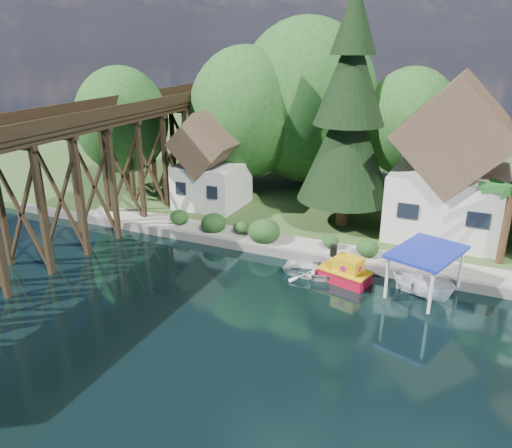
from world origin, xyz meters
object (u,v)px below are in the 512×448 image
object	(u,v)px
house_left	(451,168)
tugboat	(346,272)
shed	(211,166)
boat_white_a	(319,269)
boat_canopy	(424,277)
conifer	(349,116)
trestle_bridge	(79,167)
palm_tree	(512,192)

from	to	relation	value
house_left	tugboat	distance (m)	11.71
shed	boat_white_a	size ratio (longest dim) A/B	1.83
boat_canopy	conifer	bearing A→B (deg)	129.75
trestle_bridge	palm_tree	world-z (taller)	trestle_bridge
house_left	tugboat	xyz separation A→B (m)	(-4.60, -9.78, -4.50)
palm_tree	house_left	bearing A→B (deg)	130.18
house_left	boat_white_a	bearing A→B (deg)	-123.02
palm_tree	boat_white_a	size ratio (longest dim) A/B	1.22
shed	conifer	world-z (taller)	conifer
shed	tugboat	world-z (taller)	shed
shed	boat_white_a	world-z (taller)	shed
house_left	shed	xyz separation A→B (m)	(-18.00, -1.50, -1.31)
house_left	palm_tree	size ratio (longest dim) A/B	2.10
house_left	boat_white_a	distance (m)	12.43
shed	conifer	size ratio (longest dim) A/B	0.47
palm_tree	tugboat	size ratio (longest dim) A/B	1.61
conifer	trestle_bridge	bearing A→B (deg)	-150.50
trestle_bridge	palm_tree	size ratio (longest dim) A/B	8.43
conifer	tugboat	world-z (taller)	conifer
house_left	shed	bearing A→B (deg)	-175.23
trestle_bridge	tugboat	xyz separation A→B (m)	(18.40, 1.05, -4.71)
palm_tree	boat_white_a	xyz separation A→B (m)	(-9.94, -5.30, -4.63)
boat_white_a	boat_canopy	xyz separation A→B (m)	(6.02, -0.17, 0.77)
trestle_bridge	house_left	size ratio (longest dim) A/B	4.01
trestle_bridge	shed	xyz separation A→B (m)	(5.00, 9.33, -1.52)
conifer	palm_tree	xyz separation A→B (m)	(10.62, -2.60, -3.41)
shed	boat_canopy	size ratio (longest dim) A/B	1.53
shed	tugboat	size ratio (longest dim) A/B	2.41
shed	palm_tree	bearing A→B (deg)	-7.48
house_left	boat_white_a	size ratio (longest dim) A/B	2.57
tugboat	boat_white_a	xyz separation A→B (m)	(-1.67, 0.13, -0.19)
shed	palm_tree	size ratio (longest dim) A/B	1.50
shed	boat_white_a	xyz separation A→B (m)	(11.73, -8.15, -3.38)
conifer	tugboat	size ratio (longest dim) A/B	5.09
palm_tree	shed	bearing A→B (deg)	172.52
tugboat	house_left	bearing A→B (deg)	64.79
shed	tugboat	distance (m)	16.07
conifer	house_left	bearing A→B (deg)	14.12
boat_canopy	boat_white_a	bearing A→B (deg)	178.40
tugboat	boat_white_a	world-z (taller)	tugboat
conifer	boat_canopy	size ratio (longest dim) A/B	3.24
trestle_bridge	boat_white_a	distance (m)	17.47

